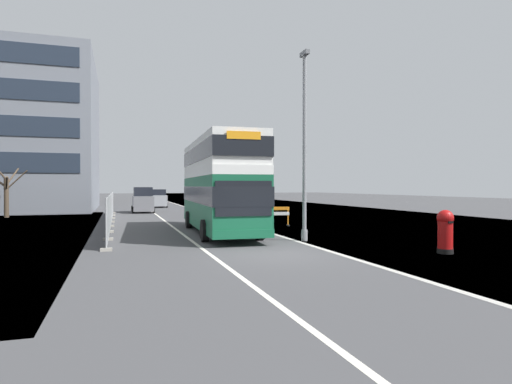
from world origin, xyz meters
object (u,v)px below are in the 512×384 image
red_pillar_postbox (445,229)px  roadworks_barrier (277,214)px  lamppost_foreground (305,151)px  double_decker_bus (219,184)px  car_oncoming_near (143,201)px  car_receding_mid (158,199)px

red_pillar_postbox → roadworks_barrier: red_pillar_postbox is taller
lamppost_foreground → roadworks_barrier: 8.04m
lamppost_foreground → roadworks_barrier: lamppost_foreground is taller
double_decker_bus → red_pillar_postbox: 11.46m
car_oncoming_near → car_receding_mid: (2.30, 9.93, -0.11)m
double_decker_bus → roadworks_barrier: double_decker_bus is taller
roadworks_barrier → car_oncoming_near: (-7.24, 16.78, 0.36)m
red_pillar_postbox → car_receding_mid: 39.45m
double_decker_bus → car_receding_mid: 29.53m
red_pillar_postbox → roadworks_barrier: (-2.04, 12.12, -0.14)m
double_decker_bus → red_pillar_postbox: size_ratio=7.09×
red_pillar_postbox → car_receding_mid: bearing=100.2°
lamppost_foreground → double_decker_bus: bearing=123.7°
roadworks_barrier → car_receding_mid: car_receding_mid is taller
red_pillar_postbox → car_oncoming_near: bearing=107.8°
lamppost_foreground → car_receding_mid: bearing=95.9°
lamppost_foreground → car_oncoming_near: bearing=103.7°
lamppost_foreground → car_oncoming_near: lamppost_foreground is taller
car_receding_mid → lamppost_foreground: bearing=-84.1°
roadworks_barrier → lamppost_foreground: bearing=-101.1°
roadworks_barrier → car_oncoming_near: 18.28m
double_decker_bus → red_pillar_postbox: bearing=-55.6°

